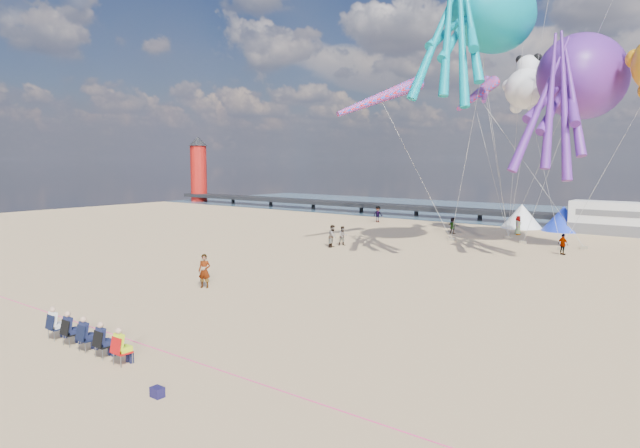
{
  "coord_description": "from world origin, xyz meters",
  "views": [
    {
      "loc": [
        17.14,
        -17.05,
        6.86
      ],
      "look_at": [
        -0.96,
        6.0,
        3.51
      ],
      "focal_mm": 32.0,
      "sensor_mm": 36.0,
      "label": 1
    }
  ],
  "objects_px": {
    "cooler_navy": "(157,392)",
    "windsock_left": "(380,98)",
    "motorhome_0": "(610,218)",
    "kite_octopus_purple": "(583,77)",
    "beachgoer_2": "(378,214)",
    "beachgoer_3": "(563,244)",
    "windsock_right": "(485,91)",
    "sandbag_a": "(451,239)",
    "kite_octopus_teal": "(493,13)",
    "beachgoer_6": "(518,225)",
    "sandbag_d": "(584,248)",
    "beachgoer_4": "(453,226)",
    "windsock_mid": "(477,95)",
    "standing_person": "(204,271)",
    "tent_white": "(522,216)",
    "sandbag_e": "(508,237)",
    "beachgoer_7": "(333,236)",
    "spectator_row": "(87,334)",
    "beachgoer_1": "(343,236)",
    "kite_panda": "(526,89)",
    "sandbag_c": "(561,249)",
    "lighthouse": "(199,174)",
    "tent_blue": "(564,219)",
    "sandbag_b": "(523,242)"
  },
  "relations": [
    {
      "from": "cooler_navy",
      "to": "windsock_left",
      "type": "relative_size",
      "value": 0.05
    },
    {
      "from": "motorhome_0",
      "to": "kite_octopus_purple",
      "type": "xyz_separation_m",
      "value": [
        0.15,
        -12.38,
        11.23
      ]
    },
    {
      "from": "beachgoer_2",
      "to": "beachgoer_3",
      "type": "distance_m",
      "value": 24.09
    },
    {
      "from": "motorhome_0",
      "to": "windsock_right",
      "type": "relative_size",
      "value": 1.53
    },
    {
      "from": "beachgoer_3",
      "to": "sandbag_a",
      "type": "bearing_deg",
      "value": 19.04
    },
    {
      "from": "kite_octopus_teal",
      "to": "beachgoer_6",
      "type": "bearing_deg",
      "value": 86.11
    },
    {
      "from": "windsock_left",
      "to": "sandbag_d",
      "type": "bearing_deg",
      "value": 59.25
    },
    {
      "from": "beachgoer_4",
      "to": "windsock_mid",
      "type": "xyz_separation_m",
      "value": [
        4.26,
        -5.39,
        11.12
      ]
    },
    {
      "from": "standing_person",
      "to": "sandbag_a",
      "type": "distance_m",
      "value": 24.74
    },
    {
      "from": "beachgoer_4",
      "to": "kite_octopus_teal",
      "type": "height_order",
      "value": "kite_octopus_teal"
    },
    {
      "from": "tent_white",
      "to": "sandbag_a",
      "type": "bearing_deg",
      "value": -97.13
    },
    {
      "from": "sandbag_e",
      "to": "beachgoer_4",
      "type": "bearing_deg",
      "value": -177.29
    },
    {
      "from": "beachgoer_2",
      "to": "beachgoer_7",
      "type": "xyz_separation_m",
      "value": [
        6.81,
        -17.29,
        0.0
      ]
    },
    {
      "from": "spectator_row",
      "to": "beachgoer_4",
      "type": "xyz_separation_m",
      "value": [
        -3.86,
        38.27,
        0.1
      ]
    },
    {
      "from": "tent_white",
      "to": "beachgoer_1",
      "type": "bearing_deg",
      "value": -109.26
    },
    {
      "from": "motorhome_0",
      "to": "kite_panda",
      "type": "bearing_deg",
      "value": -117.69
    },
    {
      "from": "beachgoer_7",
      "to": "kite_octopus_teal",
      "type": "xyz_separation_m",
      "value": [
        11.35,
        2.49,
        15.59
      ]
    },
    {
      "from": "sandbag_c",
      "to": "windsock_mid",
      "type": "relative_size",
      "value": 0.08
    },
    {
      "from": "sandbag_c",
      "to": "kite_panda",
      "type": "bearing_deg",
      "value": 145.09
    },
    {
      "from": "lighthouse",
      "to": "tent_blue",
      "type": "distance_m",
      "value": 58.23
    },
    {
      "from": "sandbag_a",
      "to": "windsock_left",
      "type": "height_order",
      "value": "windsock_left"
    },
    {
      "from": "beachgoer_4",
      "to": "windsock_left",
      "type": "bearing_deg",
      "value": 108.53
    },
    {
      "from": "sandbag_d",
      "to": "kite_octopus_teal",
      "type": "xyz_separation_m",
      "value": [
        -4.33,
        -8.7,
        16.37
      ]
    },
    {
      "from": "cooler_navy",
      "to": "sandbag_e",
      "type": "distance_m",
      "value": 39.61
    },
    {
      "from": "beachgoer_3",
      "to": "beachgoer_4",
      "type": "xyz_separation_m",
      "value": [
        -11.38,
        6.07,
        -0.02
      ]
    },
    {
      "from": "sandbag_b",
      "to": "beachgoer_1",
      "type": "bearing_deg",
      "value": -137.45
    },
    {
      "from": "windsock_right",
      "to": "sandbag_e",
      "type": "bearing_deg",
      "value": 59.55
    },
    {
      "from": "motorhome_0",
      "to": "spectator_row",
      "type": "distance_m",
      "value": 47.26
    },
    {
      "from": "sandbag_c",
      "to": "sandbag_e",
      "type": "height_order",
      "value": "same"
    },
    {
      "from": "windsock_right",
      "to": "lighthouse",
      "type": "bearing_deg",
      "value": 143.28
    },
    {
      "from": "kite_octopus_teal",
      "to": "windsock_right",
      "type": "bearing_deg",
      "value": 100.6
    },
    {
      "from": "sandbag_c",
      "to": "sandbag_d",
      "type": "relative_size",
      "value": 1.0
    },
    {
      "from": "beachgoer_1",
      "to": "kite_octopus_teal",
      "type": "xyz_separation_m",
      "value": [
        11.27,
        1.25,
        15.7
      ]
    },
    {
      "from": "beachgoer_3",
      "to": "windsock_mid",
      "type": "distance_m",
      "value": 13.2
    },
    {
      "from": "kite_octopus_teal",
      "to": "kite_panda",
      "type": "bearing_deg",
      "value": 81.59
    },
    {
      "from": "sandbag_e",
      "to": "standing_person",
      "type": "bearing_deg",
      "value": -101.29
    },
    {
      "from": "windsock_mid",
      "to": "tent_white",
      "type": "bearing_deg",
      "value": 99.21
    },
    {
      "from": "kite_octopus_teal",
      "to": "sandbag_c",
      "type": "bearing_deg",
      "value": 51.66
    },
    {
      "from": "motorhome_0",
      "to": "sandbag_a",
      "type": "bearing_deg",
      "value": -126.99
    },
    {
      "from": "sandbag_c",
      "to": "sandbag_d",
      "type": "xyz_separation_m",
      "value": [
        1.2,
        1.69,
        0.0
      ]
    },
    {
      "from": "beachgoer_7",
      "to": "windsock_left",
      "type": "height_order",
      "value": "windsock_left"
    },
    {
      "from": "sandbag_c",
      "to": "windsock_left",
      "type": "bearing_deg",
      "value": -145.75
    },
    {
      "from": "tent_blue",
      "to": "beachgoer_3",
      "type": "height_order",
      "value": "tent_blue"
    },
    {
      "from": "tent_blue",
      "to": "kite_octopus_teal",
      "type": "bearing_deg",
      "value": -89.77
    },
    {
      "from": "beachgoer_4",
      "to": "windsock_mid",
      "type": "distance_m",
      "value": 13.07
    },
    {
      "from": "windsock_right",
      "to": "kite_octopus_teal",
      "type": "bearing_deg",
      "value": -85.24
    },
    {
      "from": "beachgoer_2",
      "to": "kite_octopus_purple",
      "type": "xyz_separation_m",
      "value": [
        22.23,
        -7.86,
        11.86
      ]
    },
    {
      "from": "motorhome_0",
      "to": "windsock_mid",
      "type": "bearing_deg",
      "value": -117.75
    },
    {
      "from": "beachgoer_7",
      "to": "standing_person",
      "type": "bearing_deg",
      "value": 176.8
    },
    {
      "from": "cooler_navy",
      "to": "kite_panda",
      "type": "distance_m",
      "value": 40.15
    }
  ]
}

